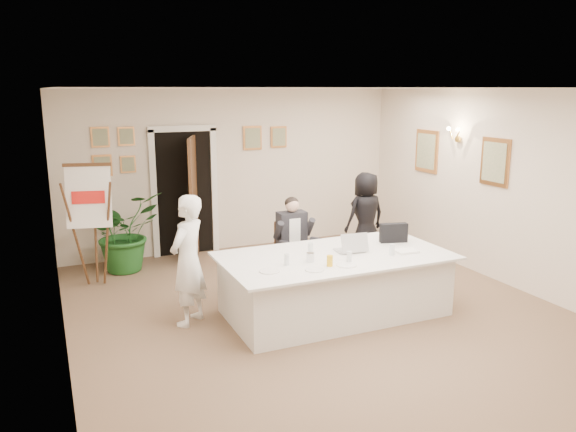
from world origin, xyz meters
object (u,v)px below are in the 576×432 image
(conference_table, at_px, (335,284))
(flip_chart, at_px, (93,231))
(steel_jug, at_px, (310,257))
(standing_woman, at_px, (366,215))
(laptop, at_px, (350,240))
(laptop_bag, at_px, (394,233))
(standing_man, at_px, (188,260))
(oj_glass, at_px, (330,261))
(seated_man, at_px, (293,241))
(paper_stack, at_px, (406,251))
(potted_palm, at_px, (124,232))

(conference_table, xyz_separation_m, flip_chart, (-2.67, 2.30, 0.42))
(flip_chart, height_order, steel_jug, flip_chart)
(standing_woman, xyz_separation_m, laptop, (-1.38, -1.87, 0.19))
(laptop_bag, bearing_deg, standing_man, -169.99)
(flip_chart, xyz_separation_m, steel_jug, (2.26, -2.44, 0.02))
(flip_chart, relative_size, oj_glass, 13.49)
(standing_woman, height_order, oj_glass, standing_woman)
(standing_man, bearing_deg, seated_man, 159.30)
(conference_table, relative_size, paper_stack, 10.16)
(flip_chart, distance_m, laptop_bag, 4.23)
(standing_man, xyz_separation_m, laptop, (2.00, -0.37, 0.12))
(potted_palm, xyz_separation_m, laptop_bag, (3.17, -2.66, 0.29))
(flip_chart, bearing_deg, steel_jug, -47.23)
(potted_palm, distance_m, steel_jug, 3.49)
(seated_man, height_order, laptop, seated_man)
(laptop, distance_m, paper_stack, 0.73)
(potted_palm, bearing_deg, seated_man, -38.10)
(laptop, bearing_deg, potted_palm, 137.35)
(paper_stack, bearing_deg, conference_table, 162.96)
(laptop, distance_m, laptop_bag, 0.76)
(conference_table, bearing_deg, flip_chart, 139.23)
(flip_chart, relative_size, potted_palm, 1.43)
(paper_stack, relative_size, steel_jug, 2.55)
(standing_man, bearing_deg, laptop_bag, 130.61)
(seated_man, xyz_separation_m, paper_stack, (0.92, -1.46, 0.13))
(seated_man, distance_m, potted_palm, 2.71)
(paper_stack, bearing_deg, potted_palm, 134.19)
(conference_table, height_order, steel_jug, steel_jug)
(steel_jug, bearing_deg, potted_palm, 120.34)
(potted_palm, bearing_deg, laptop_bag, -40.04)
(flip_chart, bearing_deg, seated_man, -22.84)
(oj_glass, relative_size, steel_jug, 1.18)
(standing_man, bearing_deg, steel_jug, 112.16)
(paper_stack, bearing_deg, laptop_bag, 75.57)
(conference_table, height_order, seated_man, seated_man)
(standing_man, relative_size, potted_palm, 1.29)
(seated_man, bearing_deg, flip_chart, 164.63)
(laptop, xyz_separation_m, laptop_bag, (0.75, 0.13, -0.01))
(steel_jug, bearing_deg, standing_man, 156.67)
(laptop_bag, bearing_deg, steel_jug, -151.44)
(paper_stack, relative_size, oj_glass, 2.15)
(standing_man, bearing_deg, standing_woman, 159.42)
(laptop, distance_m, steel_jug, 0.70)
(seated_man, bearing_deg, laptop_bag, -36.23)
(conference_table, height_order, paper_stack, paper_stack)
(seated_man, xyz_separation_m, standing_man, (-1.71, -0.76, 0.14))
(seated_man, height_order, potted_palm, seated_man)
(laptop, height_order, oj_glass, laptop)
(standing_woman, distance_m, potted_palm, 3.91)
(potted_palm, bearing_deg, oj_glass, -59.78)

